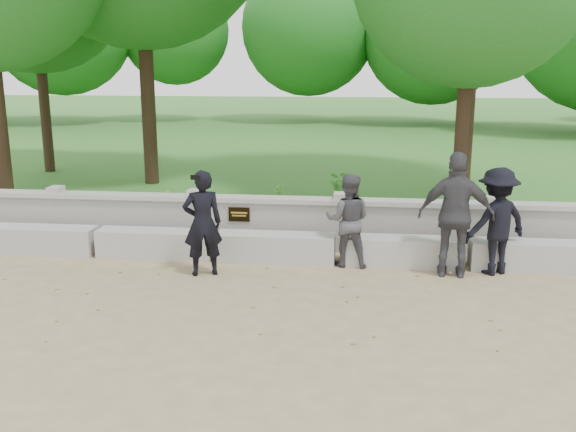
# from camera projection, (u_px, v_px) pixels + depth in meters

# --- Properties ---
(ground) EXTENTS (80.00, 80.00, 0.00)m
(ground) POSITION_uv_depth(u_px,v_px,m) (184.00, 301.00, 8.65)
(ground) COLOR #9F8861
(ground) RESTS_ON ground
(lawn) EXTENTS (40.00, 22.00, 0.25)m
(lawn) POSITION_uv_depth(u_px,v_px,m) (293.00, 151.00, 22.14)
(lawn) COLOR #2E5E1C
(lawn) RESTS_ON ground
(concrete_bench) EXTENTS (11.90, 0.45, 0.45)m
(concrete_bench) POSITION_uv_depth(u_px,v_px,m) (215.00, 245.00, 10.43)
(concrete_bench) COLOR #ACA9A2
(concrete_bench) RESTS_ON ground
(parapet_wall) EXTENTS (12.50, 0.35, 0.90)m
(parapet_wall) POSITION_uv_depth(u_px,v_px,m) (224.00, 221.00, 11.05)
(parapet_wall) COLOR #A19F98
(parapet_wall) RESTS_ON ground
(man_main) EXTENTS (0.68, 0.64, 1.60)m
(man_main) POSITION_uv_depth(u_px,v_px,m) (203.00, 223.00, 9.52)
(man_main) COLOR black
(man_main) RESTS_ON ground
(visitor_left) EXTENTS (0.74, 0.59, 1.46)m
(visitor_left) POSITION_uv_depth(u_px,v_px,m) (348.00, 220.00, 9.98)
(visitor_left) COLOR #414046
(visitor_left) RESTS_ON ground
(visitor_mid) EXTENTS (1.21, 1.04, 1.62)m
(visitor_mid) POSITION_uv_depth(u_px,v_px,m) (497.00, 221.00, 9.59)
(visitor_mid) COLOR black
(visitor_mid) RESTS_ON ground
(visitor_right) EXTENTS (1.14, 0.57, 1.88)m
(visitor_right) POSITION_uv_depth(u_px,v_px,m) (456.00, 215.00, 9.43)
(visitor_right) COLOR #39393E
(visitor_right) RESTS_ON ground
(shrub_a) EXTENTS (0.35, 0.30, 0.57)m
(shrub_a) POSITION_uv_depth(u_px,v_px,m) (168.00, 206.00, 11.84)
(shrub_a) COLOR #459131
(shrub_a) RESTS_ON lawn
(shrub_b) EXTENTS (0.34, 0.38, 0.56)m
(shrub_b) POSITION_uv_depth(u_px,v_px,m) (338.00, 193.00, 13.05)
(shrub_b) COLOR #459131
(shrub_b) RESTS_ON lawn
(shrub_c) EXTENTS (0.70, 0.64, 0.68)m
(shrub_c) POSITION_uv_depth(u_px,v_px,m) (344.00, 191.00, 12.90)
(shrub_c) COLOR #459131
(shrub_c) RESTS_ON lawn
(shrub_d) EXTENTS (0.39, 0.39, 0.52)m
(shrub_d) POSITION_uv_depth(u_px,v_px,m) (279.00, 197.00, 12.75)
(shrub_d) COLOR #459131
(shrub_d) RESTS_ON lawn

